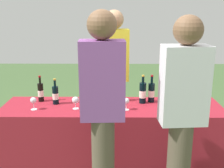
% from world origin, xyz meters
% --- Properties ---
extents(ground_plane, '(12.00, 12.00, 0.00)m').
position_xyz_m(ground_plane, '(0.00, 0.00, 0.00)').
color(ground_plane, '#476638').
extents(tasting_table, '(2.39, 0.64, 0.73)m').
position_xyz_m(tasting_table, '(0.00, 0.00, 0.37)').
color(tasting_table, maroon).
rests_on(tasting_table, ground_plane).
extents(wine_bottle_0, '(0.06, 0.06, 0.30)m').
position_xyz_m(wine_bottle_0, '(-0.81, 0.16, 0.84)').
color(wine_bottle_0, black).
rests_on(wine_bottle_0, tasting_table).
extents(wine_bottle_1, '(0.07, 0.07, 0.29)m').
position_xyz_m(wine_bottle_1, '(-0.63, 0.07, 0.84)').
color(wine_bottle_1, black).
rests_on(wine_bottle_1, tasting_table).
extents(wine_bottle_2, '(0.07, 0.07, 0.34)m').
position_xyz_m(wine_bottle_2, '(-0.18, 0.15, 0.85)').
color(wine_bottle_2, black).
rests_on(wine_bottle_2, tasting_table).
extents(wine_bottle_3, '(0.08, 0.08, 0.31)m').
position_xyz_m(wine_bottle_3, '(-0.05, 0.13, 0.84)').
color(wine_bottle_3, black).
rests_on(wine_bottle_3, tasting_table).
extents(wine_bottle_4, '(0.08, 0.08, 0.30)m').
position_xyz_m(wine_bottle_4, '(0.07, 0.17, 0.84)').
color(wine_bottle_4, black).
rests_on(wine_bottle_4, tasting_table).
extents(wine_bottle_5, '(0.08, 0.08, 0.32)m').
position_xyz_m(wine_bottle_5, '(0.34, 0.11, 0.85)').
color(wine_bottle_5, black).
rests_on(wine_bottle_5, tasting_table).
extents(wine_bottle_6, '(0.07, 0.07, 0.31)m').
position_xyz_m(wine_bottle_6, '(0.44, 0.15, 0.84)').
color(wine_bottle_6, black).
rests_on(wine_bottle_6, tasting_table).
extents(wine_bottle_7, '(0.07, 0.07, 0.32)m').
position_xyz_m(wine_bottle_7, '(0.78, 0.15, 0.85)').
color(wine_bottle_7, black).
rests_on(wine_bottle_7, tasting_table).
extents(wine_glass_0, '(0.07, 0.07, 0.14)m').
position_xyz_m(wine_glass_0, '(-0.82, -0.11, 0.83)').
color(wine_glass_0, silver).
rests_on(wine_glass_0, tasting_table).
extents(wine_glass_1, '(0.07, 0.07, 0.13)m').
position_xyz_m(wine_glass_1, '(-0.38, -0.09, 0.83)').
color(wine_glass_1, silver).
rests_on(wine_glass_1, tasting_table).
extents(wine_glass_2, '(0.07, 0.07, 0.14)m').
position_xyz_m(wine_glass_2, '(-0.09, -0.18, 0.84)').
color(wine_glass_2, silver).
rests_on(wine_glass_2, tasting_table).
extents(wine_glass_3, '(0.06, 0.06, 0.13)m').
position_xyz_m(wine_glass_3, '(0.15, -0.11, 0.82)').
color(wine_glass_3, silver).
rests_on(wine_glass_3, tasting_table).
extents(wine_glass_4, '(0.08, 0.08, 0.14)m').
position_xyz_m(wine_glass_4, '(0.68, -0.13, 0.83)').
color(wine_glass_4, silver).
rests_on(wine_glass_4, tasting_table).
extents(ice_bucket, '(0.24, 0.24, 0.21)m').
position_xyz_m(ice_bucket, '(0.70, -0.02, 0.84)').
color(ice_bucket, silver).
rests_on(ice_bucket, tasting_table).
extents(server_pouring, '(0.37, 0.23, 1.75)m').
position_xyz_m(server_pouring, '(0.02, 0.63, 0.97)').
color(server_pouring, brown).
rests_on(server_pouring, ground_plane).
extents(guest_0, '(0.37, 0.24, 1.76)m').
position_xyz_m(guest_0, '(-0.07, -0.67, 0.98)').
color(guest_0, brown).
rests_on(guest_0, ground_plane).
extents(guest_1, '(0.38, 0.23, 1.72)m').
position_xyz_m(guest_1, '(0.58, -0.72, 0.95)').
color(guest_1, brown).
rests_on(guest_1, ground_plane).
extents(menu_board, '(0.56, 0.07, 0.84)m').
position_xyz_m(menu_board, '(1.11, 0.91, 0.42)').
color(menu_board, white).
rests_on(menu_board, ground_plane).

